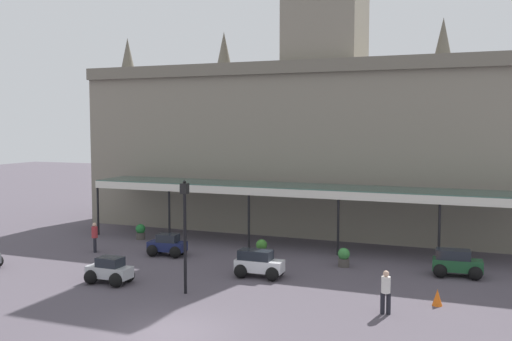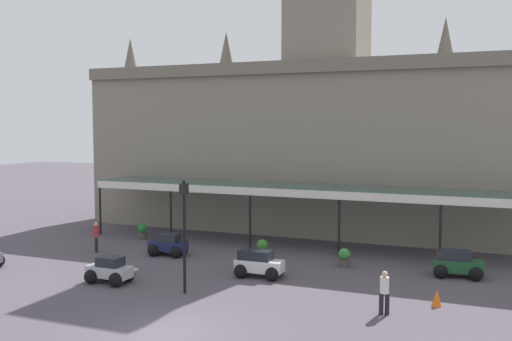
{
  "view_description": "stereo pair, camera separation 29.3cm",
  "coord_description": "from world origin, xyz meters",
  "px_view_note": "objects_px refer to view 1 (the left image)",
  "views": [
    {
      "loc": [
        9.84,
        -16.79,
        7.15
      ],
      "look_at": [
        0.0,
        8.15,
        4.99
      ],
      "focal_mm": 40.36,
      "sensor_mm": 36.0,
      "label": 1
    },
    {
      "loc": [
        10.11,
        -16.68,
        7.15
      ],
      "look_at": [
        0.0,
        8.15,
        4.99
      ],
      "focal_mm": 40.36,
      "sensor_mm": 36.0,
      "label": 2
    }
  ],
  "objects_px": {
    "pedestrian_near_entrance": "(95,236)",
    "planter_by_canopy": "(262,248)",
    "victorian_lamppost": "(185,223)",
    "car_silver_sedan": "(110,272)",
    "pedestrian_crossing_forecourt": "(386,290)",
    "car_green_estate": "(456,265)",
    "car_white_estate": "(259,265)",
    "car_navy_sedan": "(167,246)",
    "traffic_cone": "(437,297)",
    "planter_near_kerb": "(141,232)",
    "planter_forecourt_centre": "(344,257)"
  },
  "relations": [
    {
      "from": "pedestrian_near_entrance",
      "to": "planter_by_canopy",
      "type": "distance_m",
      "value": 9.41
    },
    {
      "from": "victorian_lamppost",
      "to": "planter_by_canopy",
      "type": "xyz_separation_m",
      "value": [
        0.6,
        7.44,
        -2.51
      ]
    },
    {
      "from": "car_silver_sedan",
      "to": "pedestrian_crossing_forecourt",
      "type": "xyz_separation_m",
      "value": [
        12.24,
        0.26,
        0.41
      ]
    },
    {
      "from": "car_green_estate",
      "to": "planter_by_canopy",
      "type": "distance_m",
      "value": 9.96
    },
    {
      "from": "car_white_estate",
      "to": "planter_by_canopy",
      "type": "relative_size",
      "value": 2.37
    },
    {
      "from": "car_navy_sedan",
      "to": "pedestrian_crossing_forecourt",
      "type": "height_order",
      "value": "pedestrian_crossing_forecourt"
    },
    {
      "from": "car_green_estate",
      "to": "traffic_cone",
      "type": "bearing_deg",
      "value": -95.93
    },
    {
      "from": "traffic_cone",
      "to": "car_green_estate",
      "type": "bearing_deg",
      "value": 84.07
    },
    {
      "from": "car_silver_sedan",
      "to": "car_green_estate",
      "type": "distance_m",
      "value": 16.08
    },
    {
      "from": "pedestrian_crossing_forecourt",
      "to": "planter_by_canopy",
      "type": "bearing_deg",
      "value": 137.61
    },
    {
      "from": "victorian_lamppost",
      "to": "planter_near_kerb",
      "type": "bearing_deg",
      "value": 131.64
    },
    {
      "from": "car_green_estate",
      "to": "traffic_cone",
      "type": "height_order",
      "value": "car_green_estate"
    },
    {
      "from": "car_silver_sedan",
      "to": "victorian_lamppost",
      "type": "relative_size",
      "value": 0.43
    },
    {
      "from": "car_white_estate",
      "to": "victorian_lamppost",
      "type": "distance_m",
      "value": 4.75
    },
    {
      "from": "car_navy_sedan",
      "to": "planter_forecourt_centre",
      "type": "bearing_deg",
      "value": 6.47
    },
    {
      "from": "car_white_estate",
      "to": "planter_near_kerb",
      "type": "relative_size",
      "value": 2.37
    },
    {
      "from": "traffic_cone",
      "to": "car_navy_sedan",
      "type": "bearing_deg",
      "value": 165.6
    },
    {
      "from": "pedestrian_crossing_forecourt",
      "to": "victorian_lamppost",
      "type": "bearing_deg",
      "value": -177.17
    },
    {
      "from": "victorian_lamppost",
      "to": "car_navy_sedan",
      "type": "bearing_deg",
      "value": 126.25
    },
    {
      "from": "planter_forecourt_centre",
      "to": "pedestrian_near_entrance",
      "type": "bearing_deg",
      "value": -172.39
    },
    {
      "from": "car_white_estate",
      "to": "pedestrian_crossing_forecourt",
      "type": "xyz_separation_m",
      "value": [
        6.37,
        -3.18,
        0.34
      ]
    },
    {
      "from": "pedestrian_crossing_forecourt",
      "to": "traffic_cone",
      "type": "height_order",
      "value": "pedestrian_crossing_forecourt"
    },
    {
      "from": "car_white_estate",
      "to": "car_green_estate",
      "type": "relative_size",
      "value": 0.99
    },
    {
      "from": "car_white_estate",
      "to": "planter_by_canopy",
      "type": "xyz_separation_m",
      "value": [
        -1.33,
        3.85,
        -0.07
      ]
    },
    {
      "from": "pedestrian_crossing_forecourt",
      "to": "planter_near_kerb",
      "type": "distance_m",
      "value": 18.59
    },
    {
      "from": "car_white_estate",
      "to": "pedestrian_crossing_forecourt",
      "type": "bearing_deg",
      "value": -26.5
    },
    {
      "from": "planter_near_kerb",
      "to": "car_silver_sedan",
      "type": "bearing_deg",
      "value": -65.09
    },
    {
      "from": "car_navy_sedan",
      "to": "pedestrian_near_entrance",
      "type": "relative_size",
      "value": 1.27
    },
    {
      "from": "pedestrian_near_entrance",
      "to": "car_navy_sedan",
      "type": "bearing_deg",
      "value": 10.15
    },
    {
      "from": "planter_near_kerb",
      "to": "planter_by_canopy",
      "type": "bearing_deg",
      "value": -10.96
    },
    {
      "from": "car_navy_sedan",
      "to": "victorian_lamppost",
      "type": "distance_m",
      "value": 7.7
    },
    {
      "from": "car_silver_sedan",
      "to": "pedestrian_crossing_forecourt",
      "type": "bearing_deg",
      "value": 1.24
    },
    {
      "from": "planter_by_canopy",
      "to": "planter_near_kerb",
      "type": "relative_size",
      "value": 1.0
    },
    {
      "from": "car_white_estate",
      "to": "traffic_cone",
      "type": "distance_m",
      "value": 8.24
    },
    {
      "from": "car_navy_sedan",
      "to": "planter_by_canopy",
      "type": "height_order",
      "value": "car_navy_sedan"
    },
    {
      "from": "traffic_cone",
      "to": "planter_forecourt_centre",
      "type": "relative_size",
      "value": 0.68
    },
    {
      "from": "car_green_estate",
      "to": "victorian_lamppost",
      "type": "distance_m",
      "value": 12.95
    },
    {
      "from": "car_silver_sedan",
      "to": "planter_near_kerb",
      "type": "bearing_deg",
      "value": 114.91
    },
    {
      "from": "pedestrian_near_entrance",
      "to": "victorian_lamppost",
      "type": "distance_m",
      "value": 10.15
    },
    {
      "from": "car_white_estate",
      "to": "car_silver_sedan",
      "type": "relative_size",
      "value": 1.1
    },
    {
      "from": "victorian_lamppost",
      "to": "traffic_cone",
      "type": "bearing_deg",
      "value": 12.28
    },
    {
      "from": "pedestrian_crossing_forecourt",
      "to": "planter_forecourt_centre",
      "type": "distance_m",
      "value": 7.25
    },
    {
      "from": "pedestrian_near_entrance",
      "to": "traffic_cone",
      "type": "bearing_deg",
      "value": -8.98
    },
    {
      "from": "car_navy_sedan",
      "to": "car_white_estate",
      "type": "relative_size",
      "value": 0.93
    },
    {
      "from": "car_silver_sedan",
      "to": "car_green_estate",
      "type": "xyz_separation_m",
      "value": [
        14.5,
        6.94,
        0.06
      ]
    },
    {
      "from": "planter_by_canopy",
      "to": "planter_near_kerb",
      "type": "height_order",
      "value": "same"
    },
    {
      "from": "victorian_lamppost",
      "to": "planter_by_canopy",
      "type": "bearing_deg",
      "value": 85.38
    },
    {
      "from": "car_white_estate",
      "to": "traffic_cone",
      "type": "height_order",
      "value": "car_white_estate"
    },
    {
      "from": "car_green_estate",
      "to": "traffic_cone",
      "type": "relative_size",
      "value": 3.51
    },
    {
      "from": "planter_forecourt_centre",
      "to": "planter_by_canopy",
      "type": "bearing_deg",
      "value": 173.97
    }
  ]
}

